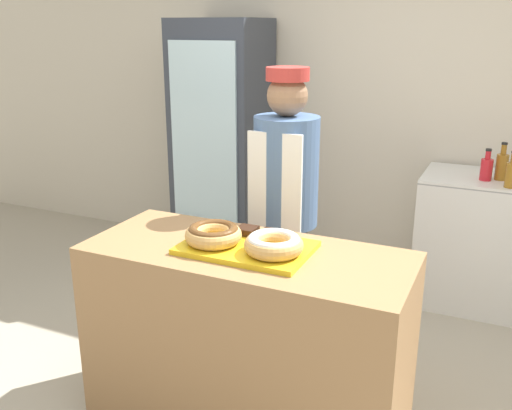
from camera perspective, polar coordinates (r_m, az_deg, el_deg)
wall_back at (r=4.38m, az=11.33°, el=10.87°), size 8.00×0.06×2.70m
display_counter at (r=2.72m, az=-0.90°, el=-13.24°), size 1.46×0.62×0.89m
serving_tray at (r=2.51m, az=-0.95°, el=-4.28°), size 0.56×0.37×0.02m
donut_chocolate_glaze at (r=2.53m, az=-4.29°, el=-2.87°), size 0.25×0.25×0.08m
donut_light_glaze at (r=2.41m, az=1.78°, el=-3.88°), size 0.25×0.25×0.08m
brownie_back_left at (r=2.64m, az=-0.90°, el=-2.56°), size 0.09×0.09×0.03m
brownie_back_right at (r=2.59m, az=1.46°, el=-2.94°), size 0.09×0.09×0.03m
baker_person at (r=3.12m, az=2.92°, el=-0.58°), size 0.35×0.35×1.63m
beverage_fridge at (r=4.48m, az=-3.38°, el=6.06°), size 0.65×0.59×1.89m
chest_freezer at (r=4.12m, az=22.41°, el=-3.45°), size 0.93×0.58×0.89m
bottle_red at (r=3.89m, az=22.06°, el=3.43°), size 0.07×0.07×0.20m
bottle_amber at (r=3.93m, az=23.36°, el=3.65°), size 0.07×0.07×0.24m
bottle_amber_b at (r=3.77m, az=24.18°, el=2.88°), size 0.07×0.07×0.23m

